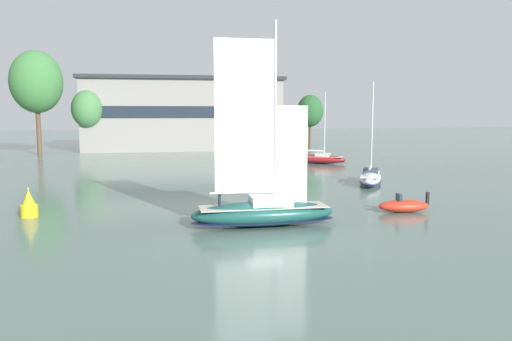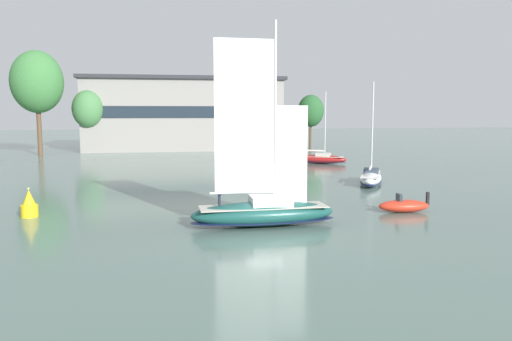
{
  "view_description": "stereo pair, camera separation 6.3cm",
  "coord_description": "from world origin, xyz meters",
  "px_view_note": "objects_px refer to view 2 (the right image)",
  "views": [
    {
      "loc": [
        -6.36,
        -33.26,
        7.83
      ],
      "look_at": [
        0.0,
        3.0,
        3.51
      ],
      "focal_mm": 35.0,
      "sensor_mm": 36.0,
      "label": 1
    },
    {
      "loc": [
        -6.3,
        -33.27,
        7.83
      ],
      "look_at": [
        0.0,
        3.0,
        3.51
      ],
      "focal_mm": 35.0,
      "sensor_mm": 36.0,
      "label": 2
    }
  ],
  "objects_px": {
    "tree_shore_right": "(88,109)",
    "sailboat_main": "(264,210)",
    "sailboat_moored_far_slip": "(371,177)",
    "tree_shore_left": "(311,111)",
    "sailboat_moored_mid_channel": "(321,159)",
    "channel_buoy": "(29,205)",
    "tree_shore_center": "(37,82)",
    "motor_tender": "(404,206)"
  },
  "relations": [
    {
      "from": "sailboat_moored_mid_channel",
      "to": "motor_tender",
      "type": "xyz_separation_m",
      "value": [
        -4.69,
        -37.1,
        -0.24
      ]
    },
    {
      "from": "sailboat_main",
      "to": "tree_shore_right",
      "type": "bearing_deg",
      "value": 107.98
    },
    {
      "from": "tree_shore_right",
      "to": "channel_buoy",
      "type": "xyz_separation_m",
      "value": [
        4.81,
        -60.61,
        -7.5
      ]
    },
    {
      "from": "tree_shore_center",
      "to": "sailboat_moored_mid_channel",
      "type": "height_order",
      "value": "tree_shore_center"
    },
    {
      "from": "sailboat_moored_mid_channel",
      "to": "tree_shore_left",
      "type": "bearing_deg",
      "value": 76.83
    },
    {
      "from": "tree_shore_center",
      "to": "sailboat_moored_far_slip",
      "type": "height_order",
      "value": "tree_shore_center"
    },
    {
      "from": "tree_shore_center",
      "to": "sailboat_moored_far_slip",
      "type": "bearing_deg",
      "value": -45.24
    },
    {
      "from": "tree_shore_left",
      "to": "tree_shore_center",
      "type": "height_order",
      "value": "tree_shore_center"
    },
    {
      "from": "sailboat_moored_far_slip",
      "to": "channel_buoy",
      "type": "bearing_deg",
      "value": -159.64
    },
    {
      "from": "channel_buoy",
      "to": "motor_tender",
      "type": "bearing_deg",
      "value": -6.22
    },
    {
      "from": "sailboat_moored_mid_channel",
      "to": "channel_buoy",
      "type": "distance_m",
      "value": 47.53
    },
    {
      "from": "tree_shore_right",
      "to": "sailboat_moored_far_slip",
      "type": "height_order",
      "value": "tree_shore_right"
    },
    {
      "from": "tree_shore_left",
      "to": "channel_buoy",
      "type": "relative_size",
      "value": 5.16
    },
    {
      "from": "motor_tender",
      "to": "sailboat_main",
      "type": "bearing_deg",
      "value": -166.74
    },
    {
      "from": "tree_shore_right",
      "to": "sailboat_moored_far_slip",
      "type": "xyz_separation_m",
      "value": [
        36.88,
        -48.71,
        -7.64
      ]
    },
    {
      "from": "motor_tender",
      "to": "sailboat_moored_far_slip",
      "type": "bearing_deg",
      "value": 76.74
    },
    {
      "from": "sailboat_moored_far_slip",
      "to": "channel_buoy",
      "type": "height_order",
      "value": "sailboat_moored_far_slip"
    },
    {
      "from": "tree_shore_center",
      "to": "sailboat_main",
      "type": "bearing_deg",
      "value": -64.84
    },
    {
      "from": "channel_buoy",
      "to": "sailboat_main",
      "type": "bearing_deg",
      "value": -19.32
    },
    {
      "from": "tree_shore_left",
      "to": "sailboat_moored_far_slip",
      "type": "bearing_deg",
      "value": -98.98
    },
    {
      "from": "tree_shore_right",
      "to": "motor_tender",
      "type": "distance_m",
      "value": 72.35
    },
    {
      "from": "tree_shore_right",
      "to": "motor_tender",
      "type": "relative_size",
      "value": 2.88
    },
    {
      "from": "sailboat_main",
      "to": "motor_tender",
      "type": "distance_m",
      "value": 12.1
    },
    {
      "from": "tree_shore_right",
      "to": "sailboat_main",
      "type": "distance_m",
      "value": 70.29
    },
    {
      "from": "tree_shore_center",
      "to": "channel_buoy",
      "type": "relative_size",
      "value": 8.45
    },
    {
      "from": "sailboat_moored_mid_channel",
      "to": "sailboat_main",
      "type": "bearing_deg",
      "value": -112.42
    },
    {
      "from": "sailboat_moored_mid_channel",
      "to": "sailboat_moored_far_slip",
      "type": "distance_m",
      "value": 22.12
    },
    {
      "from": "tree_shore_left",
      "to": "sailboat_moored_mid_channel",
      "type": "distance_m",
      "value": 32.56
    },
    {
      "from": "sailboat_moored_mid_channel",
      "to": "tree_shore_center",
      "type": "bearing_deg",
      "value": 153.24
    },
    {
      "from": "motor_tender",
      "to": "channel_buoy",
      "type": "height_order",
      "value": "channel_buoy"
    },
    {
      "from": "sailboat_moored_far_slip",
      "to": "channel_buoy",
      "type": "distance_m",
      "value": 34.21
    },
    {
      "from": "tree_shore_right",
      "to": "tree_shore_center",
      "type": "bearing_deg",
      "value": -157.27
    },
    {
      "from": "tree_shore_center",
      "to": "motor_tender",
      "type": "bearing_deg",
      "value": -55.54
    },
    {
      "from": "sailboat_main",
      "to": "sailboat_moored_mid_channel",
      "type": "distance_m",
      "value": 43.14
    },
    {
      "from": "tree_shore_left",
      "to": "sailboat_moored_mid_channel",
      "type": "xyz_separation_m",
      "value": [
        -7.23,
        -30.89,
        -7.33
      ]
    },
    {
      "from": "tree_shore_right",
      "to": "channel_buoy",
      "type": "height_order",
      "value": "tree_shore_right"
    },
    {
      "from": "sailboat_main",
      "to": "sailboat_moored_mid_channel",
      "type": "height_order",
      "value": "sailboat_main"
    },
    {
      "from": "tree_shore_center",
      "to": "tree_shore_right",
      "type": "xyz_separation_m",
      "value": [
        8.07,
        3.38,
        -4.8
      ]
    },
    {
      "from": "sailboat_main",
      "to": "sailboat_moored_far_slip",
      "type": "relative_size",
      "value": 1.25
    },
    {
      "from": "tree_shore_left",
      "to": "sailboat_main",
      "type": "height_order",
      "value": "sailboat_main"
    },
    {
      "from": "tree_shore_left",
      "to": "sailboat_main",
      "type": "xyz_separation_m",
      "value": [
        -23.68,
        -70.76,
        -6.97
      ]
    },
    {
      "from": "tree_shore_center",
      "to": "motor_tender",
      "type": "relative_size",
      "value": 4.52
    }
  ]
}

